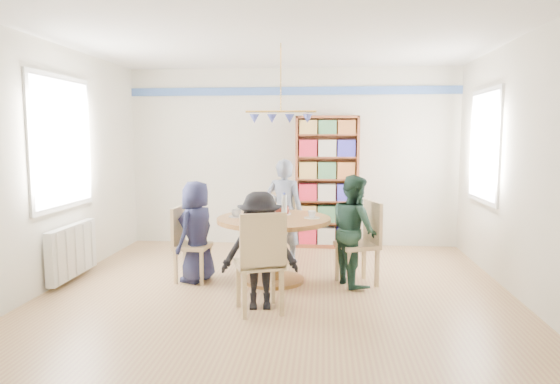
# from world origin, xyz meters

# --- Properties ---
(ground) EXTENTS (5.00, 5.00, 0.00)m
(ground) POSITION_xyz_m (0.00, 0.00, 0.00)
(ground) COLOR tan
(room_shell) EXTENTS (5.00, 5.00, 5.00)m
(room_shell) POSITION_xyz_m (-0.26, 0.87, 1.65)
(room_shell) COLOR white
(room_shell) RESTS_ON ground
(radiator) EXTENTS (0.12, 1.00, 0.60)m
(radiator) POSITION_xyz_m (-2.42, 0.30, 0.35)
(radiator) COLOR silver
(radiator) RESTS_ON ground
(dining_table) EXTENTS (1.30, 1.30, 0.75)m
(dining_table) POSITION_xyz_m (-0.07, 0.45, 0.56)
(dining_table) COLOR olive
(dining_table) RESTS_ON ground
(chair_left) EXTENTS (0.41, 0.41, 0.86)m
(chair_left) POSITION_xyz_m (-1.09, 0.41, 0.47)
(chair_left) COLOR tan
(chair_left) RESTS_ON ground
(chair_right) EXTENTS (0.54, 0.54, 0.94)m
(chair_right) POSITION_xyz_m (0.94, 0.47, 0.52)
(chair_right) COLOR tan
(chair_right) RESTS_ON ground
(chair_far) EXTENTS (0.49, 0.49, 0.90)m
(chair_far) POSITION_xyz_m (-0.11, 1.49, 0.50)
(chair_far) COLOR tan
(chair_far) RESTS_ON ground
(chair_near) EXTENTS (0.55, 0.55, 0.98)m
(chair_near) POSITION_xyz_m (-0.09, -0.61, 0.54)
(chair_near) COLOR tan
(chair_near) RESTS_ON ground
(person_left) EXTENTS (0.55, 0.66, 1.17)m
(person_left) POSITION_xyz_m (-0.97, 0.41, 0.58)
(person_left) COLOR #161832
(person_left) RESTS_ON ground
(person_right) EXTENTS (0.67, 0.74, 1.25)m
(person_right) POSITION_xyz_m (0.84, 0.42, 0.63)
(person_right) COLOR #183127
(person_right) RESTS_ON ground
(person_far) EXTENTS (0.55, 0.41, 1.38)m
(person_far) POSITION_xyz_m (-0.03, 1.37, 0.69)
(person_far) COLOR gray
(person_far) RESTS_ON ground
(person_near) EXTENTS (0.79, 0.51, 1.15)m
(person_near) POSITION_xyz_m (-0.12, -0.45, 0.57)
(person_near) COLOR black
(person_near) RESTS_ON ground
(bookshelf) EXTENTS (0.94, 0.28, 1.97)m
(bookshelf) POSITION_xyz_m (0.53, 2.34, 0.97)
(bookshelf) COLOR brown
(bookshelf) RESTS_ON ground
(tableware) EXTENTS (1.05, 1.05, 0.28)m
(tableware) POSITION_xyz_m (-0.10, 0.48, 0.81)
(tableware) COLOR white
(tableware) RESTS_ON dining_table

